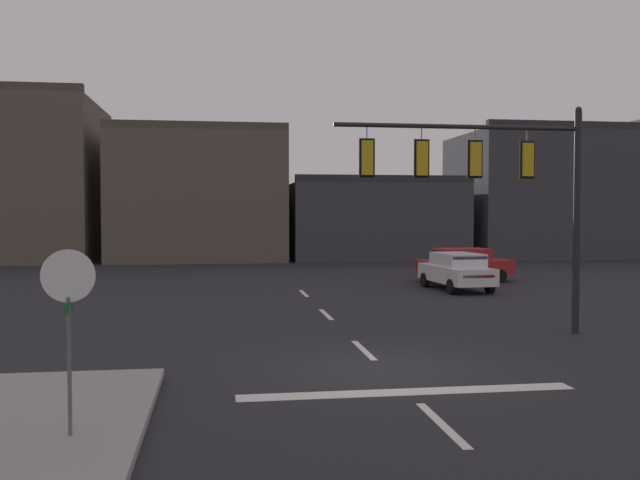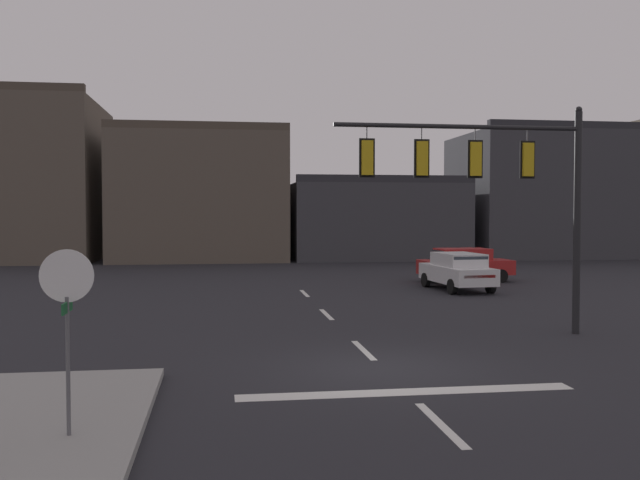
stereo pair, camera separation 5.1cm
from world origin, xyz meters
name	(u,v)px [view 1 (the left image)]	position (x,y,z in m)	size (l,w,h in m)	color
ground_plane	(383,368)	(0.00, 0.00, 0.00)	(400.00, 400.00, 0.00)	#232328
stop_bar_paint	(408,392)	(0.00, -2.00, 0.00)	(6.40, 0.50, 0.01)	silver
lane_centreline	(364,350)	(0.00, 2.00, 0.00)	(0.16, 26.40, 0.01)	silver
signal_mast_near_side	(493,176)	(3.85, 3.45, 4.35)	(6.91, 0.37, 6.25)	black
stop_sign	(68,297)	(-5.61, -4.19, 2.14)	(0.76, 0.64, 2.83)	#56565B
car_lot_nearside	(456,270)	(6.66, 14.24, 0.86)	(2.21, 4.57, 1.61)	silver
car_lot_middle	(464,264)	(8.28, 17.83, 0.86)	(4.53, 2.09, 1.61)	#A81E1E
building_row	(355,195)	(6.59, 36.30, 4.62)	(61.07, 11.93, 11.46)	brown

